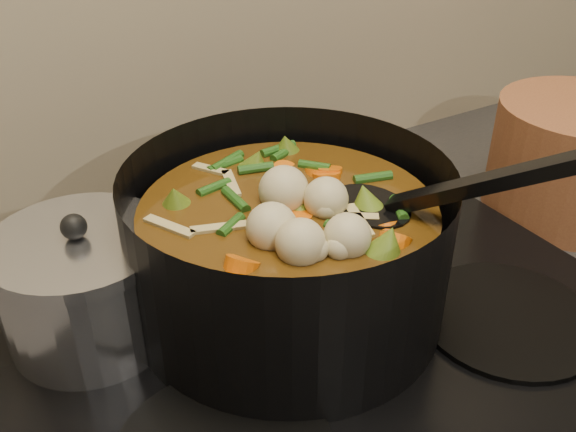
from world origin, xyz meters
TOP-DOWN VIEW (x-y plane):
  - stovetop at (0.00, 1.93)m, footprint 0.62×0.54m
  - stockpot at (-0.02, 1.93)m, footprint 0.39×0.41m
  - saucepan at (-0.20, 2.00)m, footprint 0.17×0.17m
  - terracotta_crock at (0.42, 1.94)m, footprint 0.27×0.27m

SIDE VIEW (x-z plane):
  - stovetop at x=0.00m, z-range 0.91..0.93m
  - terracotta_crock at x=0.42m, z-range 0.91..1.06m
  - saucepan at x=-0.20m, z-range 0.92..1.05m
  - stockpot at x=-0.02m, z-range 0.89..1.12m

